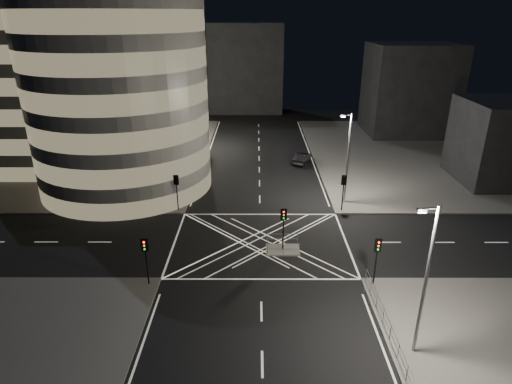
{
  "coord_description": "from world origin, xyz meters",
  "views": [
    {
      "loc": [
        -0.34,
        -34.93,
        19.71
      ],
      "look_at": [
        -0.42,
        4.98,
        3.0
      ],
      "focal_mm": 30.0,
      "sensor_mm": 36.0,
      "label": 1
    }
  ],
  "objects_px": {
    "street_lamp_left_near": "(177,148)",
    "traffic_signal_nl": "(145,253)",
    "traffic_signal_nr": "(377,253)",
    "traffic_signal_island": "(284,222)",
    "sedan": "(302,158)",
    "traffic_signal_fl": "(177,186)",
    "street_lamp_right_near": "(425,278)",
    "central_island": "(283,250)",
    "street_lamp_right_far": "(348,156)",
    "street_lamp_left_far": "(197,114)",
    "traffic_signal_fr": "(344,186)"
  },
  "relations": [
    {
      "from": "street_lamp_right_near",
      "to": "street_lamp_right_far",
      "type": "bearing_deg",
      "value": 90.0
    },
    {
      "from": "central_island",
      "to": "street_lamp_right_near",
      "type": "bearing_deg",
      "value": -59.25
    },
    {
      "from": "street_lamp_left_near",
      "to": "traffic_signal_nl",
      "type": "bearing_deg",
      "value": -88.06
    },
    {
      "from": "traffic_signal_island",
      "to": "street_lamp_right_far",
      "type": "relative_size",
      "value": 0.4
    },
    {
      "from": "street_lamp_left_near",
      "to": "street_lamp_right_near",
      "type": "bearing_deg",
      "value": -54.03
    },
    {
      "from": "traffic_signal_fr",
      "to": "traffic_signal_island",
      "type": "xyz_separation_m",
      "value": [
        -6.8,
        -8.3,
        0.0
      ]
    },
    {
      "from": "traffic_signal_fr",
      "to": "traffic_signal_island",
      "type": "bearing_deg",
      "value": -129.33
    },
    {
      "from": "central_island",
      "to": "street_lamp_right_far",
      "type": "bearing_deg",
      "value": 54.7
    },
    {
      "from": "street_lamp_left_near",
      "to": "street_lamp_right_far",
      "type": "distance_m",
      "value": 19.11
    },
    {
      "from": "traffic_signal_island",
      "to": "sedan",
      "type": "height_order",
      "value": "traffic_signal_island"
    },
    {
      "from": "traffic_signal_nl",
      "to": "traffic_signal_nr",
      "type": "bearing_deg",
      "value": 0.0
    },
    {
      "from": "traffic_signal_nr",
      "to": "traffic_signal_island",
      "type": "relative_size",
      "value": 1.0
    },
    {
      "from": "central_island",
      "to": "traffic_signal_nr",
      "type": "xyz_separation_m",
      "value": [
        6.8,
        -5.3,
        2.84
      ]
    },
    {
      "from": "street_lamp_right_near",
      "to": "traffic_signal_fl",
      "type": "bearing_deg",
      "value": 131.24
    },
    {
      "from": "street_lamp_left_near",
      "to": "street_lamp_right_near",
      "type": "xyz_separation_m",
      "value": [
        18.87,
        -26.0,
        0.0
      ]
    },
    {
      "from": "traffic_signal_nl",
      "to": "traffic_signal_nr",
      "type": "height_order",
      "value": "same"
    },
    {
      "from": "traffic_signal_nl",
      "to": "central_island",
      "type": "bearing_deg",
      "value": 26.14
    },
    {
      "from": "street_lamp_right_near",
      "to": "central_island",
      "type": "bearing_deg",
      "value": 120.75
    },
    {
      "from": "central_island",
      "to": "street_lamp_left_far",
      "type": "xyz_separation_m",
      "value": [
        -11.44,
        31.5,
        5.47
      ]
    },
    {
      "from": "traffic_signal_fl",
      "to": "traffic_signal_fr",
      "type": "height_order",
      "value": "same"
    },
    {
      "from": "traffic_signal_island",
      "to": "street_lamp_left_near",
      "type": "distance_m",
      "value": 17.89
    },
    {
      "from": "traffic_signal_fl",
      "to": "street_lamp_right_near",
      "type": "relative_size",
      "value": 0.4
    },
    {
      "from": "traffic_signal_fl",
      "to": "traffic_signal_island",
      "type": "distance_m",
      "value": 13.62
    },
    {
      "from": "street_lamp_left_near",
      "to": "street_lamp_left_far",
      "type": "bearing_deg",
      "value": 90.0
    },
    {
      "from": "street_lamp_right_near",
      "to": "sedan",
      "type": "distance_m",
      "value": 37.29
    },
    {
      "from": "central_island",
      "to": "traffic_signal_fr",
      "type": "height_order",
      "value": "traffic_signal_fr"
    },
    {
      "from": "traffic_signal_fr",
      "to": "street_lamp_right_near",
      "type": "xyz_separation_m",
      "value": [
        0.64,
        -20.8,
        2.63
      ]
    },
    {
      "from": "traffic_signal_nl",
      "to": "street_lamp_left_far",
      "type": "bearing_deg",
      "value": 90.99
    },
    {
      "from": "central_island",
      "to": "sedan",
      "type": "distance_m",
      "value": 24.67
    },
    {
      "from": "traffic_signal_fl",
      "to": "traffic_signal_nr",
      "type": "bearing_deg",
      "value": -37.69
    },
    {
      "from": "traffic_signal_nr",
      "to": "street_lamp_left_near",
      "type": "distance_m",
      "value": 26.32
    },
    {
      "from": "traffic_signal_nr",
      "to": "traffic_signal_island",
      "type": "bearing_deg",
      "value": 142.07
    },
    {
      "from": "street_lamp_left_near",
      "to": "sedan",
      "type": "xyz_separation_m",
      "value": [
        15.48,
        10.82,
        -4.79
      ]
    },
    {
      "from": "central_island",
      "to": "street_lamp_right_far",
      "type": "xyz_separation_m",
      "value": [
        7.44,
        10.5,
        5.47
      ]
    },
    {
      "from": "street_lamp_left_near",
      "to": "street_lamp_right_near",
      "type": "relative_size",
      "value": 1.0
    },
    {
      "from": "traffic_signal_fr",
      "to": "traffic_signal_island",
      "type": "distance_m",
      "value": 10.73
    },
    {
      "from": "traffic_signal_nl",
      "to": "street_lamp_left_near",
      "type": "relative_size",
      "value": 0.4
    },
    {
      "from": "street_lamp_left_near",
      "to": "street_lamp_right_far",
      "type": "bearing_deg",
      "value": -9.03
    },
    {
      "from": "street_lamp_left_near",
      "to": "sedan",
      "type": "height_order",
      "value": "street_lamp_left_near"
    },
    {
      "from": "street_lamp_left_far",
      "to": "street_lamp_right_near",
      "type": "xyz_separation_m",
      "value": [
        18.87,
        -44.0,
        0.0
      ]
    },
    {
      "from": "traffic_signal_island",
      "to": "street_lamp_left_far",
      "type": "relative_size",
      "value": 0.4
    },
    {
      "from": "street_lamp_left_far",
      "to": "street_lamp_right_far",
      "type": "bearing_deg",
      "value": -48.06
    },
    {
      "from": "street_lamp_left_near",
      "to": "street_lamp_right_near",
      "type": "distance_m",
      "value": 32.13
    },
    {
      "from": "traffic_signal_island",
      "to": "sedan",
      "type": "bearing_deg",
      "value": 80.56
    },
    {
      "from": "traffic_signal_fl",
      "to": "traffic_signal_nr",
      "type": "xyz_separation_m",
      "value": [
        17.6,
        -13.6,
        0.0
      ]
    },
    {
      "from": "central_island",
      "to": "traffic_signal_fr",
      "type": "xyz_separation_m",
      "value": [
        6.8,
        8.3,
        2.84
      ]
    },
    {
      "from": "traffic_signal_nl",
      "to": "street_lamp_left_near",
      "type": "bearing_deg",
      "value": 91.94
    },
    {
      "from": "street_lamp_left_far",
      "to": "central_island",
      "type": "bearing_deg",
      "value": -70.05
    },
    {
      "from": "traffic_signal_fl",
      "to": "sedan",
      "type": "bearing_deg",
      "value": 47.19
    },
    {
      "from": "street_lamp_left_near",
      "to": "traffic_signal_island",
      "type": "bearing_deg",
      "value": -49.73
    }
  ]
}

